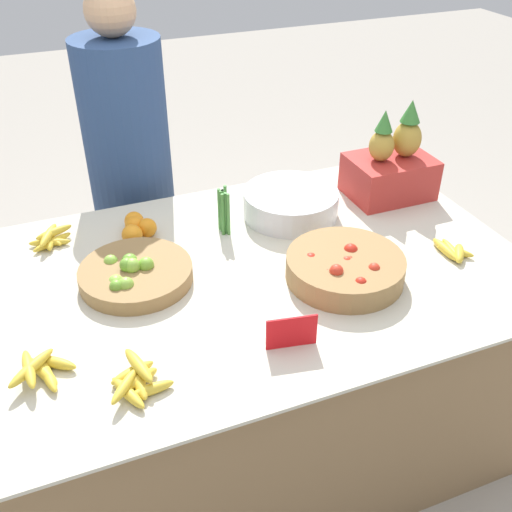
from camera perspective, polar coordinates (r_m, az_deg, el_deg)
The scene contains 14 objects.
ground_plane at distance 2.52m, azimuth 0.00°, elevation -15.92°, with size 12.00×12.00×0.00m, color #ADA599.
market_table at distance 2.23m, azimuth 0.00°, elevation -9.43°, with size 1.79×1.17×0.78m.
lime_bowl at distance 1.95m, azimuth -11.48°, elevation -1.68°, with size 0.36×0.36×0.09m.
tomato_basket at distance 1.94m, azimuth 8.49°, elevation -1.12°, with size 0.38×0.38×0.10m.
orange_pile at distance 2.17m, azimuth -11.29°, elevation 2.68°, with size 0.13×0.16×0.07m.
metal_bowl at distance 2.26m, azimuth 3.31°, elevation 5.04°, with size 0.36×0.36×0.10m.
price_sign at distance 1.66m, azimuth 3.41°, elevation -7.25°, with size 0.14×0.03×0.10m.
produce_crate at distance 2.43m, azimuth 12.72°, elevation 8.23°, with size 0.32×0.24×0.38m.
veg_bundle at distance 2.14m, azimuth -3.10°, elevation 4.28°, with size 0.04×0.07×0.16m.
banana_bunch_front_left at distance 1.60m, azimuth -11.33°, elevation -11.52°, with size 0.17×0.20×0.06m.
banana_bunch_back_center at distance 2.21m, azimuth -18.96°, elevation 1.59°, with size 0.16×0.15×0.05m.
banana_bunch_front_right at distance 2.15m, azimuth 18.22°, elevation 0.44°, with size 0.10×0.17×0.03m.
banana_bunch_middle_left at distance 1.69m, azimuth -19.81°, elevation -10.10°, with size 0.19×0.16×0.05m.
vendor_person at distance 2.68m, azimuth -11.63°, elevation 6.24°, with size 0.35×0.35×1.54m.
Camera 1 is at (-0.60, -1.50, 1.93)m, focal length 42.00 mm.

